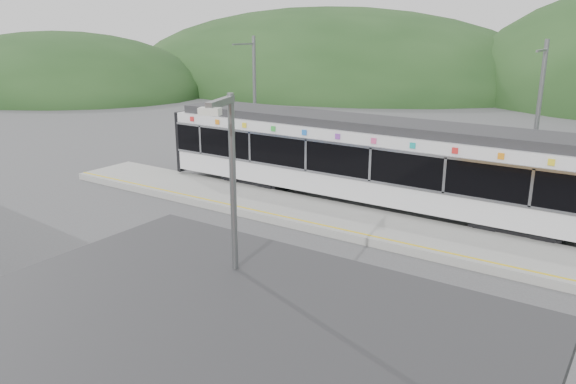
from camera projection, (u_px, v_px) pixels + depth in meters
The scene contains 8 objects.
ground at pixel (266, 243), 20.14m from camera, with size 120.00×120.00×0.00m, color #4C4C4F.
hills at pixel (483, 233), 21.02m from camera, with size 146.00×149.00×26.00m.
platform at pixel (314, 214), 22.72m from camera, with size 26.00×3.20×0.30m, color #9E9E99.
yellow_line at pixel (297, 219), 21.64m from camera, with size 26.00×0.10×0.01m, color yellow.
train at pixel (375, 160), 23.61m from camera, with size 20.44×3.01×3.74m.
catenary_mast_west at pixel (254, 101), 29.66m from camera, with size 0.18×1.80×7.00m.
catenary_mast_east at pixel (536, 127), 22.15m from camera, with size 0.18×1.80×7.00m.
lamp_post at pixel (230, 232), 10.42m from camera, with size 0.46×1.15×6.34m.
Camera 1 is at (11.16, -15.15, 7.45)m, focal length 35.00 mm.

